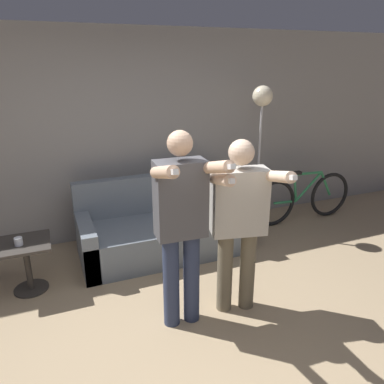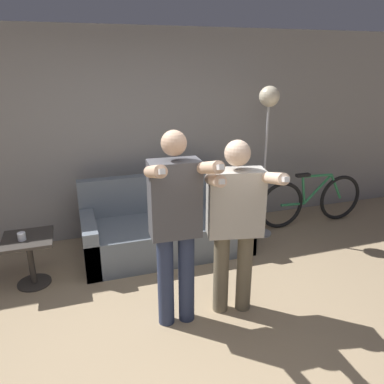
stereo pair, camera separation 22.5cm
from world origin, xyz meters
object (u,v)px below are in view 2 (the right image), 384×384
Objects in this scene: cup at (22,236)px; couch at (166,229)px; floor_lamp at (268,117)px; side_table at (29,251)px; bicycle at (311,200)px; person_left at (176,220)px; cat at (183,166)px; person_right at (235,217)px.

couch is at bearing 12.33° from cup.
floor_lamp is at bearing 7.40° from cup.
bicycle is (3.65, 0.42, -0.03)m from side_table.
floor_lamp reaches higher than side_table.
person_left is 4.32× the size of cat.
floor_lamp is at bearing -173.88° from bicycle.
person_right is (0.28, -1.34, 0.67)m from couch.
floor_lamp is 3.05m from cup.
bicycle is at bearing -6.37° from cat.
couch is at bearing -176.73° from bicycle.
floor_lamp is at bearing 64.99° from person_right.
person_right is 2.14m from side_table.
couch is 1.14× the size of person_left.
person_left is 21.62× the size of cup.
bicycle is at bearing 6.12° from floor_lamp.
person_left reaches higher than cat.
cup is (-1.55, -0.34, 0.30)m from couch.
couch reaches higher than bicycle.
side_table is (-1.83, -0.62, -0.57)m from cat.
bicycle is at bearing 7.11° from cup.
person_right is 3.03× the size of side_table.
side_table is at bearing -161.20° from cat.
cup is 0.05× the size of bicycle.
person_left is 2.88m from bicycle.
bicycle is at bearing 50.07° from person_right.
cup is at bearing 145.02° from person_left.
cat is (0.32, 0.33, 0.68)m from couch.
cup is at bearing -172.89° from bicycle.
person_right is at bearing -28.80° from cup.
cup is (-0.04, -0.04, 0.19)m from side_table.
person_right reaches higher than cat.
side_table is at bearing 161.49° from person_right.
bicycle reaches higher than cup.
floor_lamp is 1.47m from bicycle.
bicycle is (2.39, 1.47, -0.64)m from person_left.
person_right is at bearing -30.38° from side_table.
floor_lamp is 24.28× the size of cup.
cup is (-2.86, -0.37, -0.99)m from floor_lamp.
couch is 1.22× the size of person_right.
side_table is at bearing 142.96° from person_left.
bicycle is (1.82, -0.20, -0.60)m from cat.
person_right reaches higher than side_table.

